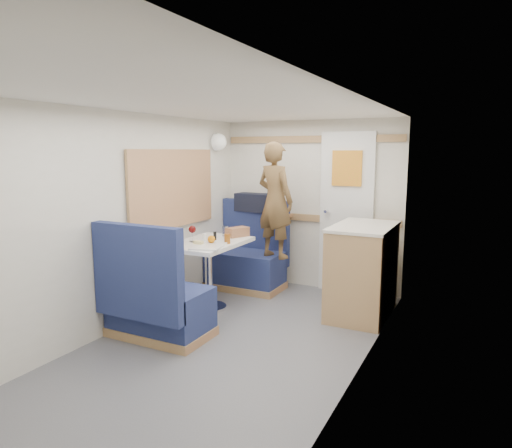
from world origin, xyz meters
The scene contains 27 objects.
floor centered at (0.00, 0.00, 0.00)m, with size 4.50×4.50×0.00m, color #515156.
ceiling centered at (0.00, 0.00, 2.00)m, with size 4.50×4.50×0.00m, color silver.
wall_back centered at (0.00, 2.25, 1.00)m, with size 2.20×0.02×2.00m, color silver.
wall_left centered at (-1.10, 0.00, 1.00)m, with size 0.02×4.50×2.00m, color silver.
wall_right centered at (1.10, 0.00, 1.00)m, with size 0.02×4.50×2.00m, color silver.
oak_trim_low centered at (0.00, 2.23, 0.85)m, with size 2.15×0.02×0.08m, color #A16F48.
oak_trim_high centered at (0.00, 2.23, 1.78)m, with size 2.15×0.02×0.08m, color #A16F48.
side_window centered at (-1.08, 1.00, 1.25)m, with size 0.04×1.30×0.72m, color gray.
rear_door centered at (0.45, 2.22, 0.97)m, with size 0.62×0.12×1.86m.
dinette_table centered at (-0.65, 1.00, 0.57)m, with size 0.62×0.92×0.72m.
bench_far centered at (-0.65, 1.86, 0.30)m, with size 0.90×0.59×1.05m.
bench_near centered at (-0.65, 0.14, 0.30)m, with size 0.90×0.59×1.05m.
ledge centered at (-0.65, 2.12, 0.88)m, with size 0.90×0.14×0.04m, color #A16F48.
dome_light centered at (-1.04, 1.85, 1.75)m, with size 0.20×0.20×0.20m, color white.
galley_counter centered at (0.82, 1.55, 0.47)m, with size 0.57×0.92×0.92m.
person centered at (-0.23, 1.72, 1.10)m, with size 0.47×0.31×1.29m, color brown.
duffel_bag centered at (-0.69, 2.12, 1.01)m, with size 0.47×0.22×0.22m, color black.
tray centered at (-0.49, 0.76, 0.73)m, with size 0.28×0.36×0.02m, color white.
orange_fruit centered at (-0.54, 0.88, 0.78)m, with size 0.07×0.07×0.07m, color #DF5509.
cheese_block centered at (-0.62, 0.77, 0.75)m, with size 0.09×0.05×0.03m, color #EEE089.
wine_glass centered at (-0.79, 0.91, 0.84)m, with size 0.08×0.08×0.17m.
tumbler_left centered at (-0.88, 0.74, 0.77)m, with size 0.06×0.06×0.10m, color silver.
tumbler_mid centered at (-0.66, 1.36, 0.77)m, with size 0.07×0.07×0.11m, color white.
beer_glass centered at (-0.43, 1.00, 0.77)m, with size 0.06×0.06×0.10m, color #914D15.
pepper_grinder centered at (-0.64, 1.11, 0.76)m, with size 0.03×0.03×0.09m, color black.
salt_grinder centered at (-0.66, 0.94, 0.77)m, with size 0.04×0.04×0.09m, color white.
bread_loaf centered at (-0.52, 1.38, 0.77)m, with size 0.13×0.24×0.10m, color brown.
Camera 1 is at (1.87, -2.89, 1.64)m, focal length 32.00 mm.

